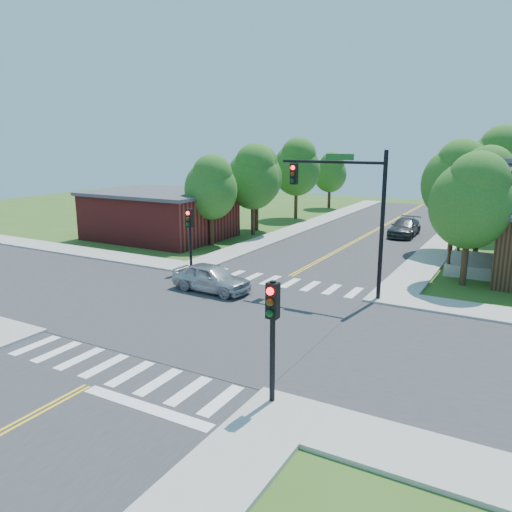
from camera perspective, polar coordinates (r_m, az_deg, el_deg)
The scene contains 25 objects.
ground at distance 22.39m, azimuth -4.35°, elevation -6.85°, with size 100.00×100.00×0.00m, color #37561B.
road_ns at distance 22.38m, azimuth -4.35°, elevation -6.81°, with size 10.00×90.00×0.04m, color #2D2D30.
road_ew at distance 22.38m, azimuth -4.35°, elevation -6.79°, with size 90.00×10.00×0.04m, color #2D2D30.
intersection_patch at distance 22.39m, azimuth -4.35°, elevation -6.85°, with size 10.20×10.20×0.06m, color #2D2D30.
sidewalk_nw at distance 43.87m, azimuth -10.23°, elevation 2.96°, with size 40.00×40.00×0.14m.
crosswalk_north at distance 27.49m, azimuth 2.79°, elevation -2.92°, with size 8.85×2.00×0.01m.
crosswalk_south at distance 17.94m, azimuth -15.59°, elevation -12.39°, with size 8.85×2.00×0.01m.
centerline at distance 22.37m, azimuth -4.35°, elevation -6.74°, with size 0.30×90.00×0.01m.
stop_bar at distance 15.51m, azimuth -12.47°, elevation -16.66°, with size 4.60×0.45×0.09m, color white.
signal_mast_ne at distance 24.52m, azimuth 10.54°, elevation 6.38°, with size 5.30×0.42×7.20m.
signal_pole_se at distance 14.24m, azimuth 1.87°, elevation -7.29°, with size 0.34×0.42×3.80m.
signal_pole_nw at distance 29.27m, azimuth -7.58°, elevation 3.21°, with size 0.34×0.42×3.80m.
building_nw at distance 40.58m, azimuth -10.90°, elevation 4.72°, with size 10.40×8.40×3.73m.
tree_e_a at distance 28.28m, azimuth 23.47°, elevation 6.02°, with size 4.20×3.99×7.13m.
tree_e_b at distance 35.29m, azimuth 24.54°, elevation 7.36°, with size 4.33×4.11×7.36m.
tree_e_c at distance 44.03m, azimuth 26.08°, elevation 9.41°, with size 5.21×4.95×8.86m.
tree_e_d at distance 52.33m, azimuth 26.54°, elevation 8.66°, with size 4.33×4.11×7.36m.
tree_w_a at distance 36.78m, azimuth -5.14°, elevation 7.98°, with size 3.94×3.74×6.70m.
tree_w_b at distance 42.80m, azimuth 0.13°, elevation 9.34°, with size 4.34×4.12×7.38m.
tree_w_c at distance 49.68m, azimuth 4.72°, elevation 10.26°, with size 4.68×4.45×7.96m.
tree_w_d at distance 57.96m, azimuth 8.51°, elevation 9.53°, with size 3.76×3.57×6.39m.
tree_house at distance 36.64m, azimuth 22.02°, elevation 8.18°, with size 4.57×4.34×7.77m.
tree_bldg at distance 40.65m, azimuth -0.30°, elevation 9.18°, with size 4.36×4.14×7.42m.
car_silver at distance 25.64m, azimuth -5.14°, elevation -2.57°, with size 4.36×1.98×1.45m, color #B2B4BA.
car_dgrey at distance 42.24m, azimuth 16.61°, elevation 3.10°, with size 2.05×4.87×1.40m, color #323538.
Camera 1 is at (11.71, -17.50, 7.61)m, focal length 35.00 mm.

